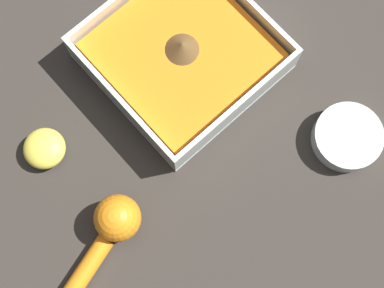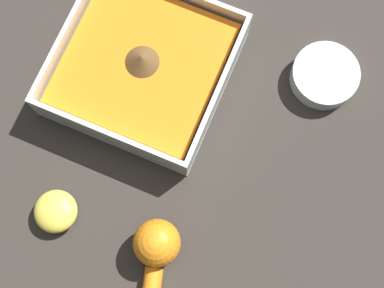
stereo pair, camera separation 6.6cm
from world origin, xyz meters
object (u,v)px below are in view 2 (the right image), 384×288
at_px(square_dish, 144,67).
at_px(lemon_squeezer, 155,260).
at_px(lemon_half, 56,211).
at_px(spice_bowl, 324,76).

height_order(square_dish, lemon_squeezer, same).
relative_size(square_dish, lemon_half, 3.97).
bearing_deg(lemon_squeezer, spice_bowl, -35.60).
distance_m(spice_bowl, lemon_squeezer, 0.32).
height_order(spice_bowl, lemon_half, lemon_half).
bearing_deg(lemon_half, lemon_squeezer, -92.77).
bearing_deg(spice_bowl, lemon_half, 140.26).
bearing_deg(spice_bowl, square_dish, 110.79).
bearing_deg(square_dish, spice_bowl, -69.21).
xyz_separation_m(square_dish, spice_bowl, (0.08, -0.22, -0.01)).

